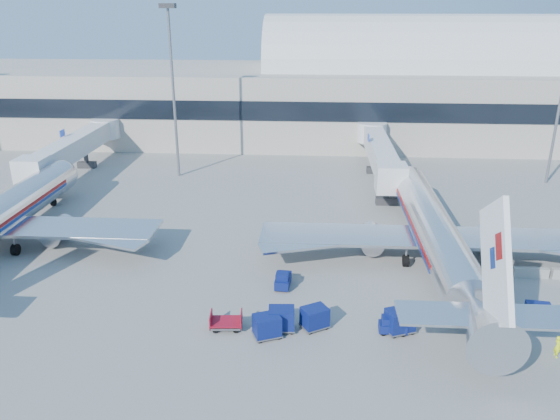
# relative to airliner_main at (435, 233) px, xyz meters

# --- Properties ---
(ground) EXTENTS (260.00, 260.00, 0.00)m
(ground) POSITION_rel_airliner_main_xyz_m (-10.00, -4.51, -2.93)
(ground) COLOR gray
(ground) RESTS_ON ground
(terminal) EXTENTS (170.00, 28.15, 21.00)m
(terminal) POSITION_rel_airliner_main_xyz_m (-23.60, 51.46, 4.60)
(terminal) COLOR #B2AA9E
(terminal) RESTS_ON ground
(airliner_main) EXTENTS (32.00, 37.26, 12.07)m
(airliner_main) POSITION_rel_airliner_main_xyz_m (0.00, 0.00, 0.00)
(airliner_main) COLOR silver
(airliner_main) RESTS_ON ground
(jetbridge_near) EXTENTS (4.40, 27.50, 6.25)m
(jetbridge_near) POSITION_rel_airliner_main_xyz_m (-2.40, 26.30, 1.00)
(jetbridge_near) COLOR silver
(jetbridge_near) RESTS_ON ground
(jetbridge_mid) EXTENTS (4.40, 27.50, 6.25)m
(jetbridge_mid) POSITION_rel_airliner_main_xyz_m (-44.40, 26.30, 1.00)
(jetbridge_mid) COLOR silver
(jetbridge_mid) RESTS_ON ground
(mast_west) EXTENTS (2.00, 1.20, 22.60)m
(mast_west) POSITION_rel_airliner_main_xyz_m (-30.00, 25.49, 11.87)
(mast_west) COLOR slate
(mast_west) RESTS_ON ground
(barrier_near) EXTENTS (3.00, 0.55, 0.90)m
(barrier_near) POSITION_rel_airliner_main_xyz_m (8.00, -2.51, -2.48)
(barrier_near) COLOR #9E9E96
(barrier_near) RESTS_ON ground
(tug_lead) EXTENTS (2.04, 1.05, 1.32)m
(tug_lead) POSITION_rel_airliner_main_xyz_m (-5.25, -12.02, -2.33)
(tug_lead) COLOR #0B1655
(tug_lead) RESTS_ON ground
(tug_right) EXTENTS (2.34, 2.22, 1.41)m
(tug_right) POSITION_rel_airliner_main_xyz_m (2.19, -9.10, -2.29)
(tug_right) COLOR #0B1655
(tug_right) RESTS_ON ground
(tug_left) EXTENTS (1.36, 2.46, 1.55)m
(tug_left) POSITION_rel_airliner_main_xyz_m (-13.56, -5.70, -2.22)
(tug_left) COLOR #0B1655
(tug_left) RESTS_ON ground
(cart_train_a) EXTENTS (2.38, 2.22, 1.68)m
(cart_train_a) POSITION_rel_airliner_main_xyz_m (-10.84, -11.75, -2.03)
(cart_train_a) COLOR #0B1655
(cart_train_a) RESTS_ON ground
(cart_train_b) EXTENTS (2.06, 1.62, 1.75)m
(cart_train_b) POSITION_rel_airliner_main_xyz_m (-13.26, -12.14, -1.99)
(cart_train_b) COLOR #0B1655
(cart_train_b) RESTS_ON ground
(cart_train_c) EXTENTS (2.36, 2.11, 1.71)m
(cart_train_c) POSITION_rel_airliner_main_xyz_m (-14.25, -13.13, -2.01)
(cart_train_c) COLOR #0B1655
(cart_train_c) RESTS_ON ground
(cart_solo_near) EXTENTS (2.44, 2.17, 1.78)m
(cart_solo_near) POSITION_rel_airliner_main_xyz_m (-4.66, -11.86, -1.98)
(cart_solo_near) COLOR #0B1655
(cart_solo_near) RESTS_ON ground
(cart_solo_far) EXTENTS (1.99, 1.62, 1.61)m
(cart_solo_far) POSITION_rel_airliner_main_xyz_m (5.77, -10.10, -2.07)
(cart_solo_far) COLOR #0B1655
(cart_solo_far) RESTS_ON ground
(cart_open_red) EXTENTS (2.45, 1.82, 0.63)m
(cart_open_red) POSITION_rel_airliner_main_xyz_m (-17.32, -12.22, -2.48)
(cart_open_red) COLOR slate
(cart_open_red) RESTS_ON ground
(ramp_worker) EXTENTS (0.46, 0.63, 1.60)m
(ramp_worker) POSITION_rel_airliner_main_xyz_m (5.56, -14.19, -2.13)
(ramp_worker) COLOR #C8E217
(ramp_worker) RESTS_ON ground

